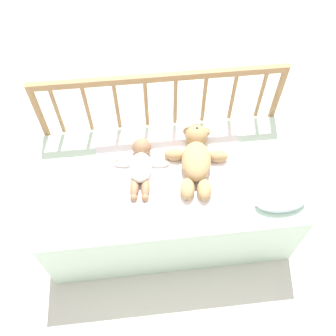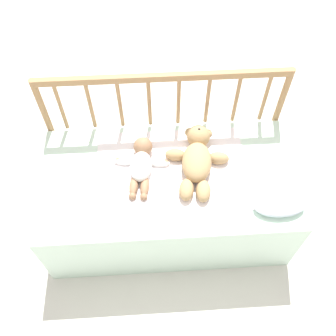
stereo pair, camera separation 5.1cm
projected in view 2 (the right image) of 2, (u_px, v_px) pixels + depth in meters
ground_plane at (168, 217)px, 2.31m from camera, size 12.00×12.00×0.00m
crib_mattress at (168, 199)px, 2.12m from camera, size 1.33×0.69×0.46m
crib_rail at (164, 108)px, 2.04m from camera, size 1.33×0.04×0.82m
blanket at (172, 169)px, 1.96m from camera, size 0.78×0.53×0.01m
teddy_bear at (197, 158)px, 1.93m from camera, size 0.34×0.45×0.13m
baby at (141, 163)px, 1.93m from camera, size 0.30×0.36×0.10m
small_pillow at (280, 206)px, 1.80m from camera, size 0.25×0.12×0.06m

